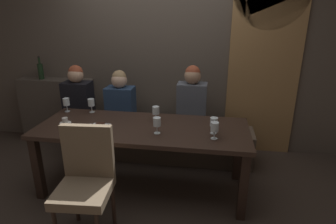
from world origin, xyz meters
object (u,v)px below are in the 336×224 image
object	(u,v)px
diner_redhead	(78,96)
wine_bottle_dark_red	(41,71)
diner_far_end	(192,100)
wine_glass_end_left	(215,127)
diner_bearded	(120,100)
wine_glass_end_right	(156,111)
chair_near_side	(86,176)
fork_on_table	(86,127)
espresso_cup	(65,121)
banquette_bench	(156,142)
dessert_plate	(100,126)
wine_glass_far_right	(157,122)
wine_glass_center_front	(66,102)
dining_table	(142,134)
wine_glass_center_back	(91,103)
wine_glass_near_left	(214,123)

from	to	relation	value
diner_redhead	wine_bottle_dark_red	size ratio (longest dim) A/B	2.38
diner_far_end	wine_glass_end_left	size ratio (longest dim) A/B	4.97
diner_bearded	wine_glass_end_right	bearing A→B (deg)	-42.58
chair_near_side	fork_on_table	distance (m)	0.69
fork_on_table	espresso_cup	bearing A→B (deg)	177.40
banquette_bench	wine_glass_end_left	distance (m)	1.32
dessert_plate	fork_on_table	size ratio (longest dim) A/B	1.12
espresso_cup	dessert_plate	world-z (taller)	espresso_cup
diner_redhead	wine_glass_far_right	bearing A→B (deg)	-34.40
wine_bottle_dark_red	fork_on_table	size ratio (longest dim) A/B	1.92
wine_bottle_dark_red	wine_glass_far_right	distance (m)	2.26
wine_glass_center_front	dining_table	bearing A→B (deg)	-17.39
dining_table	wine_glass_center_back	world-z (taller)	wine_glass_center_back
banquette_bench	dessert_plate	size ratio (longest dim) A/B	13.16
wine_glass_center_back	fork_on_table	distance (m)	0.48
dining_table	wine_glass_center_back	distance (m)	0.80
wine_glass_center_back	wine_glass_end_left	world-z (taller)	same
dining_table	espresso_cup	bearing A→B (deg)	-176.78
wine_glass_center_back	espresso_cup	bearing A→B (deg)	-109.60
wine_glass_end_left	fork_on_table	size ratio (longest dim) A/B	0.96
wine_glass_near_left	fork_on_table	xyz separation A→B (m)	(-1.30, -0.05, -0.11)
espresso_cup	fork_on_table	distance (m)	0.27
wine_glass_end_left	diner_redhead	bearing A→B (deg)	153.73
diner_far_end	wine_bottle_dark_red	size ratio (longest dim) A/B	2.50
diner_far_end	espresso_cup	bearing A→B (deg)	-149.80
diner_bearded	wine_glass_center_front	distance (m)	0.67
dessert_plate	diner_redhead	bearing A→B (deg)	127.75
wine_glass_end_left	espresso_cup	world-z (taller)	wine_glass_end_left
wine_glass_end_left	dessert_plate	xyz separation A→B (m)	(-1.17, 0.08, -0.10)
chair_near_side	wine_glass_end_right	distance (m)	1.04
wine_bottle_dark_red	wine_glass_near_left	bearing A→B (deg)	-23.57
dessert_plate	wine_glass_near_left	bearing A→B (deg)	1.90
banquette_bench	wine_glass_center_back	bearing A→B (deg)	-152.52
wine_glass_far_right	wine_bottle_dark_red	bearing A→B (deg)	148.86
espresso_cup	wine_glass_end_left	bearing A→B (deg)	-5.02
wine_glass_center_back	wine_glass_center_front	bearing A→B (deg)	-175.49
chair_near_side	diner_bearded	world-z (taller)	diner_bearded
espresso_cup	diner_bearded	bearing A→B (deg)	64.05
dining_table	wine_glass_end_left	bearing A→B (deg)	-14.03
wine_glass_center_front	fork_on_table	bearing A→B (deg)	-44.40
chair_near_side	wine_glass_center_back	bearing A→B (deg)	109.77
dessert_plate	diner_bearded	bearing A→B (deg)	92.90
wine_bottle_dark_red	wine_glass_end_left	size ratio (longest dim) A/B	1.99
dining_table	wine_glass_far_right	size ratio (longest dim) A/B	13.41
wine_glass_near_left	wine_glass_end_right	distance (m)	0.67
banquette_bench	wine_glass_near_left	distance (m)	1.23
diner_redhead	fork_on_table	xyz separation A→B (m)	(0.47, -0.80, -0.07)
diner_bearded	wine_bottle_dark_red	size ratio (longest dim) A/B	2.23
wine_glass_center_back	diner_far_end	bearing A→B (deg)	17.71
dining_table	wine_glass_end_right	world-z (taller)	wine_glass_end_right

